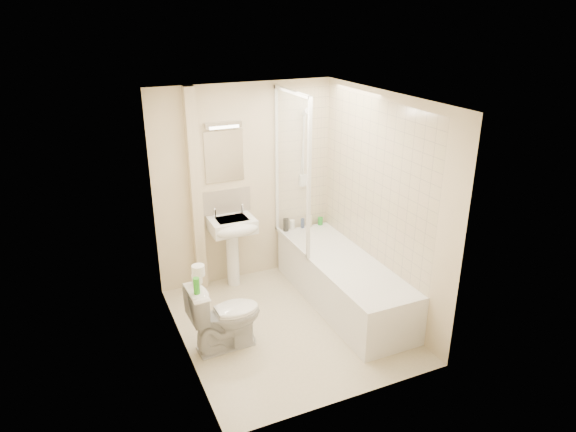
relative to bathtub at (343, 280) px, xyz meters
name	(u,v)px	position (x,y,z in m)	size (l,w,h in m)	color
floor	(288,324)	(-0.75, -0.15, -0.29)	(2.50, 2.50, 0.00)	beige
wall_back	(245,185)	(-0.75, 1.10, 0.91)	(2.20, 0.02, 2.40)	beige
wall_left	(178,240)	(-1.85, -0.15, 0.91)	(0.02, 2.50, 2.40)	beige
wall_right	(382,205)	(0.35, -0.15, 0.91)	(0.02, 2.50, 2.40)	beige
ceiling	(288,98)	(-0.75, -0.15, 2.11)	(2.20, 2.50, 0.02)	white
tile_back	(302,160)	(0.00, 1.09, 1.14)	(0.70, 0.01, 1.75)	beige
tile_right	(374,181)	(0.34, 0.00, 1.14)	(0.01, 2.10, 1.75)	beige
pipe_boxing	(196,193)	(-1.37, 1.04, 0.91)	(0.12, 0.12, 2.40)	beige
splashback	(226,201)	(-1.00, 1.09, 0.74)	(0.60, 0.01, 0.30)	beige
mirror	(224,156)	(-1.00, 1.09, 1.29)	(0.46, 0.01, 0.60)	white
strip_light	(223,125)	(-1.00, 1.07, 1.66)	(0.42, 0.07, 0.07)	silver
bathtub	(343,280)	(0.00, 0.00, 0.00)	(0.70, 2.10, 0.55)	white
shower_screen	(291,171)	(-0.35, 0.65, 1.16)	(0.04, 0.92, 1.80)	white
shower_fixture	(304,151)	(0.00, 1.05, 1.26)	(0.10, 0.16, 0.99)	white
pedestal_sink	(233,234)	(-1.00, 0.87, 0.41)	(0.52, 0.48, 1.00)	white
bottle_black_a	(286,225)	(-0.26, 1.01, 0.34)	(0.07, 0.07, 0.16)	black
bottle_white_a	(292,225)	(-0.17, 1.01, 0.33)	(0.06, 0.06, 0.13)	white
bottle_blue	(303,223)	(-0.03, 1.01, 0.32)	(0.05, 0.05, 0.13)	navy
bottle_cream	(310,221)	(0.08, 1.01, 0.33)	(0.05, 0.05, 0.15)	beige
bottle_green	(320,221)	(0.23, 1.01, 0.31)	(0.06, 0.06, 0.10)	green
toilet	(225,315)	(-1.47, -0.24, 0.07)	(0.73, 0.44, 0.72)	white
toilet_roll_lower	(197,279)	(-1.70, -0.14, 0.48)	(0.10, 0.10, 0.09)	white
toilet_roll_upper	(198,270)	(-1.68, -0.16, 0.57)	(0.12, 0.12, 0.10)	white
green_bottle	(197,286)	(-1.75, -0.33, 0.51)	(0.06, 0.06, 0.16)	green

